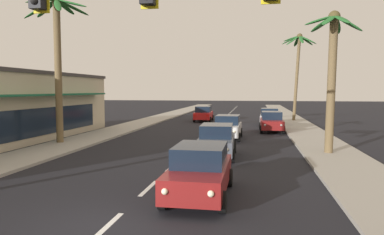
# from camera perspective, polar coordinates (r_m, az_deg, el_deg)

# --- Properties ---
(ground_plane) EXTENTS (220.00, 220.00, 0.00)m
(ground_plane) POSITION_cam_1_polar(r_m,az_deg,el_deg) (9.58, -13.80, -16.90)
(ground_plane) COLOR black
(sidewalk_right) EXTENTS (3.20, 110.00, 0.14)m
(sidewalk_right) POSITION_cam_1_polar(r_m,az_deg,el_deg) (28.66, 18.20, -2.63)
(sidewalk_right) COLOR #9E998E
(sidewalk_right) RESTS_ON ground
(sidewalk_left) EXTENTS (3.20, 110.00, 0.14)m
(sidewalk_left) POSITION_cam_1_polar(r_m,az_deg,el_deg) (30.58, -12.14, -2.08)
(sidewalk_left) COLOR #9E998E
(sidewalk_left) RESTS_ON ground
(lane_markings) EXTENTS (4.28, 89.09, 0.01)m
(lane_markings) POSITION_cam_1_polar(r_m,az_deg,el_deg) (29.37, 3.50, -2.38)
(lane_markings) COLOR silver
(lane_markings) RESTS_ON ground
(traffic_signal_mast) EXTENTS (11.05, 0.41, 7.36)m
(traffic_signal_mast) POSITION_cam_1_polar(r_m,az_deg,el_deg) (8.19, 5.72, 17.11)
(traffic_signal_mast) COLOR #2D2D33
(traffic_signal_mast) RESTS_ON ground
(sedan_lead_at_stop_bar) EXTENTS (1.95, 4.45, 1.68)m
(sedan_lead_at_stop_bar) POSITION_cam_1_polar(r_m,az_deg,el_deg) (11.69, 1.27, -8.48)
(sedan_lead_at_stop_bar) COLOR maroon
(sedan_lead_at_stop_bar) RESTS_ON ground
(sedan_third_in_queue) EXTENTS (2.05, 4.49, 1.68)m
(sedan_third_in_queue) POSITION_cam_1_polar(r_m,az_deg,el_deg) (18.60, 3.95, -3.68)
(sedan_third_in_queue) COLOR #4C515B
(sedan_third_in_queue) RESTS_ON ground
(sedan_fifth_in_queue) EXTENTS (1.99, 4.47, 1.68)m
(sedan_fifth_in_queue) POSITION_cam_1_polar(r_m,az_deg,el_deg) (25.56, 5.72, -1.49)
(sedan_fifth_in_queue) COLOR silver
(sedan_fifth_in_queue) RESTS_ON ground
(sedan_oncoming_far) EXTENTS (2.03, 4.48, 1.68)m
(sedan_oncoming_far) POSITION_cam_1_polar(r_m,az_deg,el_deg) (39.70, 1.86, 0.62)
(sedan_oncoming_far) COLOR red
(sedan_oncoming_far) RESTS_ON ground
(sedan_parked_nearest_kerb) EXTENTS (2.08, 4.50, 1.68)m
(sedan_parked_nearest_kerb) POSITION_cam_1_polar(r_m,az_deg,el_deg) (35.94, 12.27, 0.13)
(sedan_parked_nearest_kerb) COLOR silver
(sedan_parked_nearest_kerb) RESTS_ON ground
(sedan_parked_mid_kerb) EXTENTS (1.98, 4.46, 1.68)m
(sedan_parked_mid_kerb) POSITION_cam_1_polar(r_m,az_deg,el_deg) (30.51, 12.59, -0.62)
(sedan_parked_mid_kerb) COLOR maroon
(sedan_parked_mid_kerb) RESTS_ON ground
(palm_left_second) EXTENTS (4.25, 4.42, 9.33)m
(palm_left_second) POSITION_cam_1_polar(r_m,az_deg,el_deg) (24.29, -20.68, 10.53)
(palm_left_second) COLOR brown
(palm_left_second) RESTS_ON ground
(palm_right_second) EXTENTS (3.06, 3.01, 7.58)m
(palm_right_second) POSITION_cam_1_polar(r_m,az_deg,el_deg) (20.25, 21.46, 8.08)
(palm_right_second) COLOR brown
(palm_right_second) RESTS_ON ground
(palm_right_farthest) EXTENTS (3.78, 3.66, 9.62)m
(palm_right_farthest) POSITION_cam_1_polar(r_m,az_deg,el_deg) (41.15, 16.58, 9.08)
(palm_right_farthest) COLOR brown
(palm_right_farthest) RESTS_ON ground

